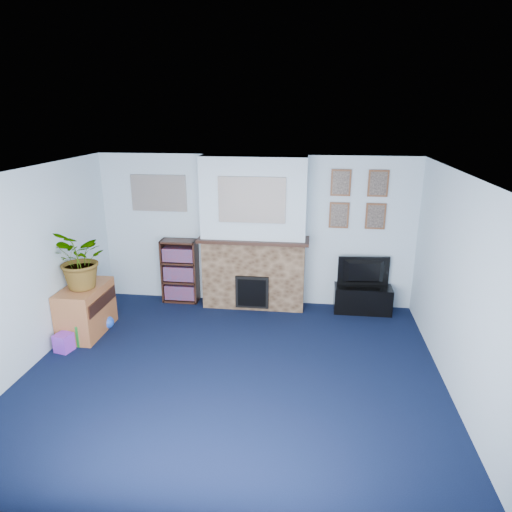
# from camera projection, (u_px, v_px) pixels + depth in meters

# --- Properties ---
(floor) EXTENTS (5.00, 4.50, 0.01)m
(floor) POSITION_uv_depth(u_px,v_px,m) (232.00, 374.00, 5.51)
(floor) COLOR black
(floor) RESTS_ON ground
(ceiling) EXTENTS (5.00, 4.50, 0.01)m
(ceiling) POSITION_uv_depth(u_px,v_px,m) (229.00, 174.00, 4.78)
(ceiling) COLOR white
(ceiling) RESTS_ON wall_back
(wall_back) EXTENTS (5.00, 0.04, 2.40)m
(wall_back) POSITION_uv_depth(u_px,v_px,m) (255.00, 231.00, 7.27)
(wall_back) COLOR silver
(wall_back) RESTS_ON ground
(wall_front) EXTENTS (5.00, 0.04, 2.40)m
(wall_front) POSITION_uv_depth(u_px,v_px,m) (171.00, 402.00, 3.02)
(wall_front) COLOR silver
(wall_front) RESTS_ON ground
(wall_left) EXTENTS (0.04, 4.50, 2.40)m
(wall_left) POSITION_uv_depth(u_px,v_px,m) (24.00, 272.00, 5.44)
(wall_left) COLOR silver
(wall_left) RESTS_ON ground
(wall_right) EXTENTS (0.04, 4.50, 2.40)m
(wall_right) POSITION_uv_depth(u_px,v_px,m) (462.00, 292.00, 4.85)
(wall_right) COLOR silver
(wall_right) RESTS_ON ground
(chimney_breast) EXTENTS (1.72, 0.50, 2.40)m
(chimney_breast) POSITION_uv_depth(u_px,v_px,m) (254.00, 235.00, 7.08)
(chimney_breast) COLOR brown
(chimney_breast) RESTS_ON ground
(collage_main) EXTENTS (1.00, 0.03, 0.68)m
(collage_main) POSITION_uv_depth(u_px,v_px,m) (252.00, 200.00, 6.70)
(collage_main) COLOR gray
(collage_main) RESTS_ON chimney_breast
(collage_left) EXTENTS (0.90, 0.03, 0.58)m
(collage_left) POSITION_uv_depth(u_px,v_px,m) (159.00, 193.00, 7.26)
(collage_left) COLOR gray
(collage_left) RESTS_ON wall_back
(portrait_tl) EXTENTS (0.30, 0.03, 0.40)m
(portrait_tl) POSITION_uv_depth(u_px,v_px,m) (341.00, 183.00, 6.85)
(portrait_tl) COLOR brown
(portrait_tl) RESTS_ON wall_back
(portrait_tr) EXTENTS (0.30, 0.03, 0.40)m
(portrait_tr) POSITION_uv_depth(u_px,v_px,m) (378.00, 183.00, 6.79)
(portrait_tr) COLOR brown
(portrait_tr) RESTS_ON wall_back
(portrait_bl) EXTENTS (0.30, 0.03, 0.40)m
(portrait_bl) POSITION_uv_depth(u_px,v_px,m) (339.00, 215.00, 7.01)
(portrait_bl) COLOR brown
(portrait_bl) RESTS_ON wall_back
(portrait_br) EXTENTS (0.30, 0.03, 0.40)m
(portrait_br) POSITION_uv_depth(u_px,v_px,m) (376.00, 216.00, 6.94)
(portrait_br) COLOR brown
(portrait_br) RESTS_ON wall_back
(tv_stand) EXTENTS (0.88, 0.37, 0.42)m
(tv_stand) POSITION_uv_depth(u_px,v_px,m) (363.00, 298.00, 7.16)
(tv_stand) COLOR black
(tv_stand) RESTS_ON ground
(television) EXTENTS (0.80, 0.18, 0.46)m
(television) POSITION_uv_depth(u_px,v_px,m) (364.00, 272.00, 7.05)
(television) COLOR black
(television) RESTS_ON tv_stand
(bookshelf) EXTENTS (0.58, 0.28, 1.05)m
(bookshelf) POSITION_uv_depth(u_px,v_px,m) (180.00, 272.00, 7.49)
(bookshelf) COLOR black
(bookshelf) RESTS_ON ground
(sideboard) EXTENTS (0.50, 0.90, 0.70)m
(sideboard) POSITION_uv_depth(u_px,v_px,m) (86.00, 309.00, 6.45)
(sideboard) COLOR #A35E34
(sideboard) RESTS_ON ground
(potted_plant) EXTENTS (0.99, 0.96, 0.84)m
(potted_plant) POSITION_uv_depth(u_px,v_px,m) (81.00, 259.00, 6.16)
(potted_plant) COLOR #26661E
(potted_plant) RESTS_ON sideboard
(mantel_clock) EXTENTS (0.11, 0.07, 0.16)m
(mantel_clock) POSITION_uv_depth(u_px,v_px,m) (248.00, 234.00, 7.04)
(mantel_clock) COLOR gold
(mantel_clock) RESTS_ON chimney_breast
(mantel_candle) EXTENTS (0.05, 0.05, 0.15)m
(mantel_candle) POSITION_uv_depth(u_px,v_px,m) (269.00, 234.00, 6.99)
(mantel_candle) COLOR #B2BFC6
(mantel_candle) RESTS_ON chimney_breast
(mantel_teddy) EXTENTS (0.13, 0.13, 0.13)m
(mantel_teddy) POSITION_uv_depth(u_px,v_px,m) (222.00, 233.00, 7.08)
(mantel_teddy) COLOR gray
(mantel_teddy) RESTS_ON chimney_breast
(mantel_can) EXTENTS (0.06, 0.06, 0.13)m
(mantel_can) POSITION_uv_depth(u_px,v_px,m) (299.00, 236.00, 6.95)
(mantel_can) COLOR purple
(mantel_can) RESTS_ON chimney_breast
(green_crate) EXTENTS (0.44, 0.38, 0.31)m
(green_crate) POSITION_uv_depth(u_px,v_px,m) (75.00, 331.00, 6.27)
(green_crate) COLOR #198C26
(green_crate) RESTS_ON ground
(toy_ball) EXTENTS (0.18, 0.18, 0.18)m
(toy_ball) POSITION_uv_depth(u_px,v_px,m) (108.00, 322.00, 6.64)
(toy_ball) COLOR blue
(toy_ball) RESTS_ON ground
(toy_block) EXTENTS (0.24, 0.24, 0.24)m
(toy_block) POSITION_uv_depth(u_px,v_px,m) (64.00, 343.00, 6.01)
(toy_block) COLOR purple
(toy_block) RESTS_ON ground
(toy_tube) EXTENTS (0.33, 0.14, 0.19)m
(toy_tube) POSITION_uv_depth(u_px,v_px,m) (84.00, 328.00, 6.52)
(toy_tube) COLOR blue
(toy_tube) RESTS_ON ground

